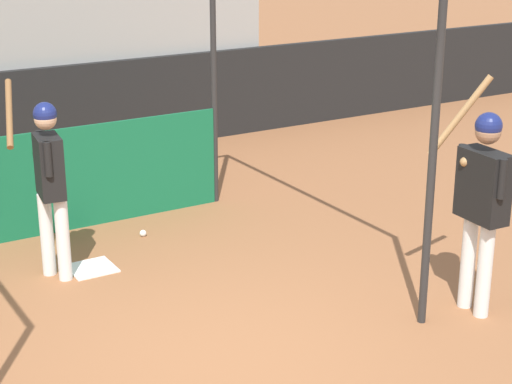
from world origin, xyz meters
TOP-DOWN VIEW (x-y plane):
  - ground_plane at (0.00, 0.00)m, footprint 60.00×60.00m
  - outfield_wall at (0.00, 6.15)m, footprint 24.00×0.12m
  - batting_cage at (-0.25, 2.79)m, footprint 4.13×3.84m
  - home_plate at (-0.28, 2.28)m, footprint 0.44×0.44m
  - player_batter at (-0.63, 2.29)m, footprint 0.53×0.88m
  - player_waiting at (2.32, -0.36)m, footprint 0.50×0.80m
  - baseball at (0.53, 2.83)m, footprint 0.07×0.07m

SIDE VIEW (x-z plane):
  - ground_plane at x=0.00m, z-range 0.00..0.00m
  - home_plate at x=-0.28m, z-range 0.00..0.02m
  - baseball at x=0.53m, z-range 0.00..0.07m
  - outfield_wall at x=0.00m, z-range 0.00..1.35m
  - player_batter at x=-0.63m, z-range 0.11..1.99m
  - player_waiting at x=2.32m, z-range 0.07..2.16m
  - batting_cage at x=-0.25m, z-range -0.22..2.61m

